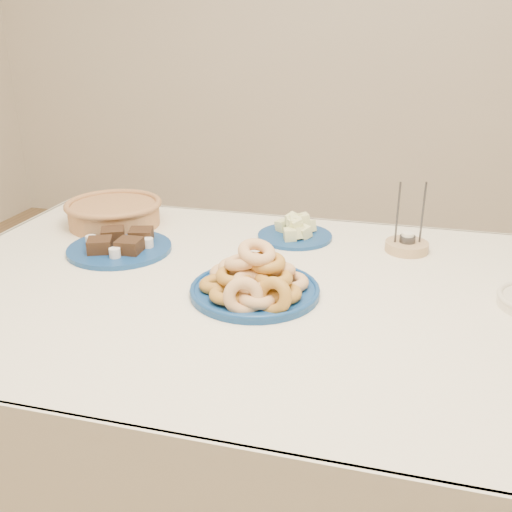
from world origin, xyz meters
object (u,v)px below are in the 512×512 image
Objects in this scene: melon_plate at (295,230)px; brownie_plate at (120,246)px; candle_holder at (407,245)px; donut_platter at (255,282)px; dining_table at (261,326)px; wicker_basket at (114,212)px.

brownie_plate is (-0.45, -0.23, -0.01)m from melon_plate.
melon_plate is 1.13× the size of candle_holder.
brownie_plate is (-0.43, 0.17, -0.02)m from donut_platter.
brownie_plate is (-0.44, 0.13, 0.12)m from dining_table.
wicker_basket is at bearing 146.03° from donut_platter.
melon_plate is at bearing 87.63° from donut_platter.
dining_table is 0.38m from melon_plate.
donut_platter reaches higher than dining_table.
donut_platter is 1.15× the size of wicker_basket.
wicker_basket is (-0.56, 0.33, 0.15)m from dining_table.
dining_table is at bearing -30.29° from wicker_basket.
melon_plate is 0.61× the size of brownie_plate.
brownie_plate is 0.80m from candle_holder.
brownie_plate is 1.21× the size of wicker_basket.
donut_platter is 1.76× the size of candle_holder.
donut_platter is at bearing -131.73° from candle_holder.
wicker_basket is at bearing -179.81° from candle_holder.
melon_plate is at bearing 87.79° from dining_table.
wicker_basket is 1.53× the size of candle_holder.
wicker_basket reaches higher than melon_plate.
candle_holder reaches higher than dining_table.
donut_platter is 0.67m from wicker_basket.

